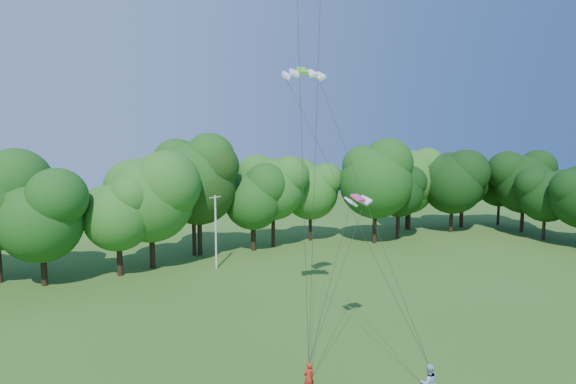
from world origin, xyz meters
name	(u,v)px	position (x,y,z in m)	size (l,w,h in m)	color
utility_pole	(216,231)	(2.09, 31.73, 3.75)	(1.35, 0.68, 7.25)	silver
kite_flyer_left	(309,378)	(-1.07, 8.48, 0.81)	(0.59, 0.39, 1.63)	#B32B17
kite_flyer_right	(429,383)	(3.70, 5.26, 0.92)	(0.90, 0.70, 1.84)	#A9CDEB
kite_green	(302,71)	(1.89, 14.41, 16.64)	(2.75, 1.79, 0.60)	#52DE21
kite_pink	(358,198)	(3.41, 10.72, 9.26)	(1.62, 0.90, 0.37)	#DA3C7D
tree_back_center	(199,182)	(2.21, 37.55, 8.08)	(8.90, 8.90, 12.94)	black
tree_back_east	(410,175)	(32.58, 37.77, 7.80)	(8.58, 8.58, 12.49)	black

